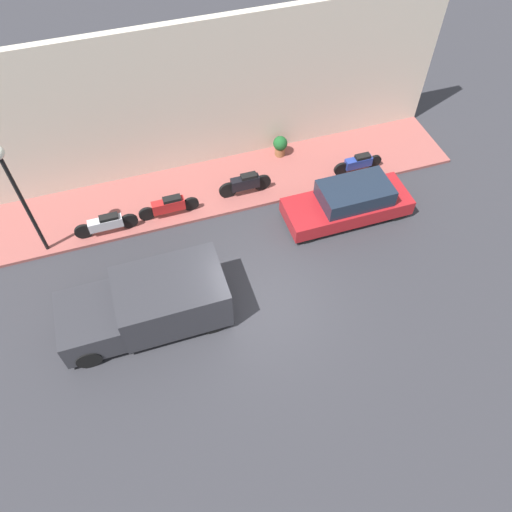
# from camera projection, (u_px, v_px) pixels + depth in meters

# --- Properties ---
(ground_plane) EXTENTS (60.00, 60.00, 0.00)m
(ground_plane) POSITION_uv_depth(u_px,v_px,m) (259.00, 304.00, 15.24)
(ground_plane) COLOR #2D2D33
(sidewalk) EXTENTS (2.83, 17.98, 0.12)m
(sidewalk) POSITION_uv_depth(u_px,v_px,m) (214.00, 187.00, 18.28)
(sidewalk) COLOR #934C47
(sidewalk) RESTS_ON ground_plane
(building_facade) EXTENTS (0.30, 17.98, 5.52)m
(building_facade) POSITION_uv_depth(u_px,v_px,m) (197.00, 99.00, 17.06)
(building_facade) COLOR beige
(building_facade) RESTS_ON ground_plane
(parked_car) EXTENTS (1.62, 4.33, 1.33)m
(parked_car) POSITION_uv_depth(u_px,v_px,m) (349.00, 202.00, 17.00)
(parked_car) COLOR maroon
(parked_car) RESTS_ON ground_plane
(delivery_van) EXTENTS (2.07, 4.74, 1.63)m
(delivery_van) POSITION_uv_depth(u_px,v_px,m) (147.00, 304.00, 14.24)
(delivery_van) COLOR #2D2D33
(delivery_van) RESTS_ON ground_plane
(motorcycle_black) EXTENTS (0.30, 1.92, 0.84)m
(motorcycle_black) POSITION_uv_depth(u_px,v_px,m) (245.00, 183.00, 17.66)
(motorcycle_black) COLOR black
(motorcycle_black) RESTS_ON sidewalk
(scooter_silver) EXTENTS (0.30, 2.10, 0.74)m
(scooter_silver) POSITION_uv_depth(u_px,v_px,m) (106.00, 224.00, 16.54)
(scooter_silver) COLOR #B7B7BF
(scooter_silver) RESTS_ON sidewalk
(motorcycle_blue) EXTENTS (0.30, 1.90, 0.71)m
(motorcycle_blue) POSITION_uv_depth(u_px,v_px,m) (359.00, 163.00, 18.43)
(motorcycle_blue) COLOR navy
(motorcycle_blue) RESTS_ON sidewalk
(motorcycle_red) EXTENTS (0.30, 2.09, 0.77)m
(motorcycle_red) POSITION_uv_depth(u_px,v_px,m) (169.00, 206.00, 17.04)
(motorcycle_red) COLOR #B21E1E
(motorcycle_red) RESTS_ON sidewalk
(streetlamp) EXTENTS (0.39, 0.39, 4.26)m
(streetlamp) POSITION_uv_depth(u_px,v_px,m) (12.00, 181.00, 14.04)
(streetlamp) COLOR black
(streetlamp) RESTS_ON sidewalk
(potted_plant) EXTENTS (0.54, 0.54, 0.83)m
(potted_plant) POSITION_uv_depth(u_px,v_px,m) (280.00, 145.00, 18.93)
(potted_plant) COLOR brown
(potted_plant) RESTS_ON sidewalk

